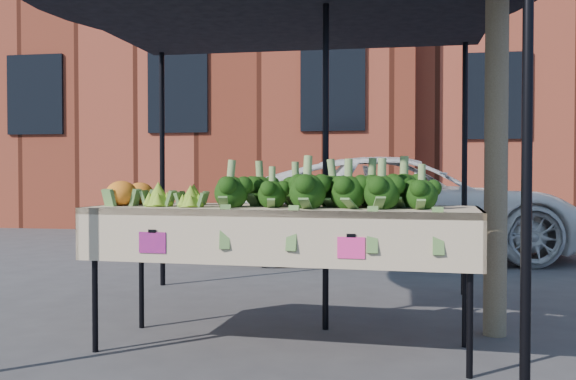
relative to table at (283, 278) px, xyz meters
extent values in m
plane|color=#353538|center=(0.00, -0.06, -0.45)|extent=(90.00, 90.00, 0.00)
cube|color=#C1B190|center=(0.00, 0.00, 0.00)|extent=(2.44, 0.94, 0.90)
cube|color=#F22D8C|center=(-0.69, -0.40, 0.25)|extent=(0.17, 0.01, 0.12)
cube|color=#EF2D8A|center=(0.49, -0.40, 0.25)|extent=(0.17, 0.01, 0.12)
ellipsoid|color=black|center=(0.28, 0.03, 0.58)|extent=(1.38, 0.58, 0.27)
ellipsoid|color=#84BC35|center=(-0.66, -0.01, 0.55)|extent=(0.44, 0.48, 0.21)
ellipsoid|color=orange|center=(-1.03, 0.07, 0.54)|extent=(0.24, 0.44, 0.19)
imported|color=white|center=(0.76, 4.68, 1.94)|extent=(1.63, 2.37, 4.79)
cube|color=maroon|center=(-5.00, 11.94, 4.05)|extent=(12.00, 8.00, 9.00)
camera|label=1|loc=(0.72, -3.95, 0.66)|focal=40.04mm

